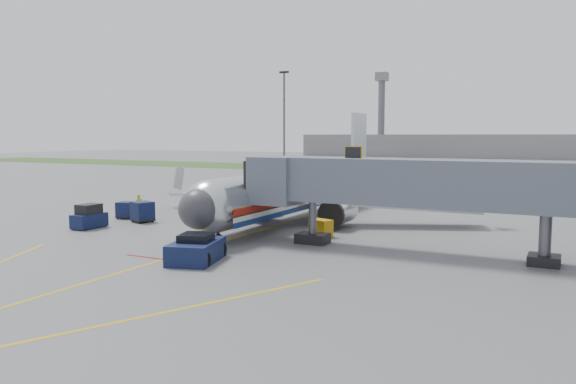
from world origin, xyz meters
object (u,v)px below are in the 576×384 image
at_px(airliner, 300,190).
at_px(pushback_tug, 196,250).
at_px(belt_loader, 230,216).
at_px(baggage_tug, 89,217).
at_px(ramp_worker, 139,204).

xyz_separation_m(airliner, pushback_tug, (2.11, -18.75, -1.93)).
bearing_deg(airliner, pushback_tug, -83.58).
xyz_separation_m(pushback_tug, belt_loader, (-6.39, 13.66, -0.13)).
xyz_separation_m(baggage_tug, ramp_worker, (-2.09, 8.34, 0.07)).
bearing_deg(ramp_worker, pushback_tug, -99.36).
relative_size(airliner, pushback_tug, 7.73).
xyz_separation_m(airliner, belt_loader, (-4.28, -5.09, -2.06)).
xyz_separation_m(airliner, ramp_worker, (-15.26, -4.37, -1.69)).
distance_m(airliner, ramp_worker, 15.96).
height_order(pushback_tug, belt_loader, belt_loader).
height_order(pushback_tug, ramp_worker, ramp_worker).
relative_size(pushback_tug, baggage_tug, 1.62).
bearing_deg(belt_loader, ramp_worker, 176.25).
bearing_deg(baggage_tug, airliner, 43.98).
distance_m(belt_loader, ramp_worker, 11.01).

